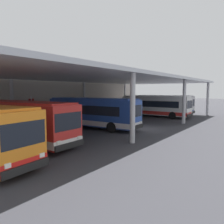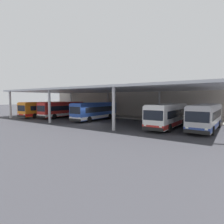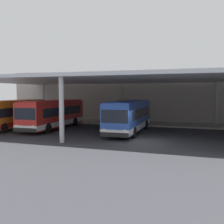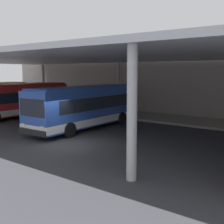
{
  "view_description": "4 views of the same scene",
  "coord_description": "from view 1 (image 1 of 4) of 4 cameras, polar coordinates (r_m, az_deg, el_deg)",
  "views": [
    {
      "loc": [
        -20.85,
        -10.91,
        3.95
      ],
      "look_at": [
        0.27,
        3.9,
        1.51
      ],
      "focal_mm": 36.21,
      "sensor_mm": 36.0,
      "label": 1
    },
    {
      "loc": [
        18.19,
        -20.5,
        3.91
      ],
      "look_at": [
        2.32,
        2.79,
        1.77
      ],
      "focal_mm": 28.78,
      "sensor_mm": 36.0,
      "label": 2
    },
    {
      "loc": [
        4.33,
        -20.74,
        3.95
      ],
      "look_at": [
        -4.09,
        3.85,
        2.07
      ],
      "focal_mm": 41.68,
      "sensor_mm": 36.0,
      "label": 3
    },
    {
      "loc": [
        12.15,
        -11.62,
        4.2
      ],
      "look_at": [
        -0.32,
        4.76,
        1.37
      ],
      "focal_mm": 46.16,
      "sensor_mm": 36.0,
      "label": 4
    }
  ],
  "objects": [
    {
      "name": "station_building_facade",
      "position": [
        33.26,
        -16.19,
        4.57
      ],
      "size": [
        48.0,
        1.6,
        7.17
      ],
      "primitive_type": "cube",
      "color": "#ADA399",
      "rests_on": "ground"
    },
    {
      "name": "bus_departing",
      "position": [
        39.29,
        12.33,
        1.93
      ],
      "size": [
        2.96,
        10.6,
        3.17
      ],
      "color": "#B7B7BC",
      "rests_on": "ground"
    },
    {
      "name": "banner_sign",
      "position": [
        26.83,
        -19.66,
        0.88
      ],
      "size": [
        0.7,
        0.12,
        3.2
      ],
      "color": "#B2B2B7",
      "rests_on": "platform_kerb"
    },
    {
      "name": "bus_far_bay",
      "position": [
        34.96,
        10.85,
        1.55
      ],
      "size": [
        2.86,
        10.57,
        3.17
      ],
      "color": "white",
      "rests_on": "ground"
    },
    {
      "name": "platform_kerb",
      "position": [
        31.03,
        -12.25,
        -1.86
      ],
      "size": [
        42.0,
        4.5,
        0.18
      ],
      "primitive_type": "cube",
      "color": "gray",
      "rests_on": "ground"
    },
    {
      "name": "bus_middle_bay",
      "position": [
        24.08,
        -4.92,
        -0.08
      ],
      "size": [
        2.93,
        10.6,
        3.17
      ],
      "color": "#284CA8",
      "rests_on": "ground"
    },
    {
      "name": "ground_plane",
      "position": [
        23.86,
        7.33,
        -4.17
      ],
      "size": [
        200.0,
        200.0,
        0.0
      ],
      "primitive_type": "plane",
      "color": "#333338"
    },
    {
      "name": "bench_waiting",
      "position": [
        36.86,
        -3.18,
        0.28
      ],
      "size": [
        1.8,
        0.45,
        0.92
      ],
      "color": "brown",
      "rests_on": "platform_kerb"
    },
    {
      "name": "canopy_shelter",
      "position": [
        26.57,
        -3.19,
        8.34
      ],
      "size": [
        40.0,
        17.0,
        5.55
      ],
      "color": "silver",
      "rests_on": "ground"
    },
    {
      "name": "trash_bin",
      "position": [
        38.44,
        -0.79,
        0.52
      ],
      "size": [
        0.52,
        0.52,
        0.98
      ],
      "color": "maroon",
      "rests_on": "platform_kerb"
    },
    {
      "name": "bus_second_bay",
      "position": [
        18.28,
        -22.6,
        -2.22
      ],
      "size": [
        2.92,
        10.59,
        3.17
      ],
      "color": "red",
      "rests_on": "ground"
    }
  ]
}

